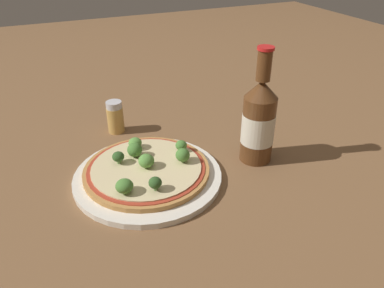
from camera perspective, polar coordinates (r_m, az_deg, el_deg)
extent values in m
plane|color=brown|center=(0.77, -7.09, -4.58)|extent=(3.00, 3.00, 0.00)
cylinder|color=silver|center=(0.75, -6.90, -4.95)|extent=(0.29, 0.29, 0.01)
cylinder|color=#B77F42|center=(0.75, -6.98, -3.97)|extent=(0.25, 0.25, 0.01)
cylinder|color=#A83823|center=(0.75, -7.01, -3.61)|extent=(0.23, 0.23, 0.00)
cylinder|color=beige|center=(0.75, -7.02, -3.53)|extent=(0.22, 0.22, 0.00)
cylinder|color=#6B8E51|center=(0.75, -1.41, -2.44)|extent=(0.01, 0.01, 0.01)
ellipsoid|color=#477A33|center=(0.75, -1.42, -1.68)|extent=(0.03, 0.03, 0.03)
cylinder|color=#6B8E51|center=(0.68, -5.58, -6.64)|extent=(0.01, 0.01, 0.01)
ellipsoid|color=#2D5123|center=(0.67, -5.63, -5.89)|extent=(0.02, 0.02, 0.02)
cylinder|color=#6B8E51|center=(0.76, -11.10, -2.57)|extent=(0.01, 0.01, 0.01)
ellipsoid|color=#2D5123|center=(0.76, -11.18, -1.90)|extent=(0.02, 0.02, 0.02)
cylinder|color=#6B8E51|center=(0.79, -1.64, -0.74)|extent=(0.01, 0.01, 0.01)
ellipsoid|color=#477A33|center=(0.79, -1.65, -0.19)|extent=(0.02, 0.02, 0.02)
cylinder|color=#6B8E51|center=(0.81, -8.28, -0.33)|extent=(0.01, 0.01, 0.01)
ellipsoid|color=#568E3D|center=(0.80, -8.33, 0.26)|extent=(0.03, 0.03, 0.02)
cylinder|color=#6B8E51|center=(0.78, -8.65, -1.62)|extent=(0.01, 0.01, 0.01)
ellipsoid|color=#477A33|center=(0.77, -8.72, -0.88)|extent=(0.03, 0.03, 0.03)
cylinder|color=#6B8E51|center=(0.74, -7.03, -3.29)|extent=(0.01, 0.01, 0.01)
ellipsoid|color=#568E3D|center=(0.74, -7.09, -2.58)|extent=(0.03, 0.03, 0.03)
cylinder|color=#6B8E51|center=(0.68, -10.19, -7.04)|extent=(0.01, 0.01, 0.01)
ellipsoid|color=#477A33|center=(0.68, -10.27, -6.32)|extent=(0.03, 0.03, 0.03)
cylinder|color=#563319|center=(0.79, 9.98, 2.22)|extent=(0.07, 0.07, 0.14)
cylinder|color=beige|center=(0.79, 10.00, 2.41)|extent=(0.07, 0.07, 0.06)
cone|color=#563319|center=(0.75, 10.59, 8.24)|extent=(0.07, 0.07, 0.04)
cylinder|color=#563319|center=(0.74, 10.95, 11.68)|extent=(0.03, 0.03, 0.06)
cylinder|color=red|center=(0.73, 11.20, 14.13)|extent=(0.03, 0.03, 0.01)
cylinder|color=tan|center=(0.93, -11.57, 3.64)|extent=(0.04, 0.04, 0.06)
cylinder|color=silver|center=(0.91, -11.83, 5.86)|extent=(0.04, 0.04, 0.02)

